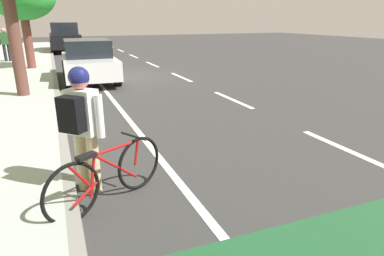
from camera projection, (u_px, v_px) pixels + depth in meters
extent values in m
plane|color=#323232|center=(112.00, 77.00, 13.36)|extent=(67.10, 67.10, 0.00)
cube|color=gray|center=(55.00, 79.00, 12.56)|extent=(0.16, 41.94, 0.14)
cube|color=white|center=(104.00, 43.00, 31.71)|extent=(0.14, 2.20, 0.01)
cube|color=white|center=(111.00, 46.00, 28.03)|extent=(0.14, 2.20, 0.01)
cube|color=white|center=(120.00, 50.00, 24.34)|extent=(0.14, 2.20, 0.01)
cube|color=white|center=(134.00, 56.00, 20.66)|extent=(0.14, 2.20, 0.01)
cube|color=white|center=(152.00, 64.00, 16.98)|extent=(0.14, 2.20, 0.01)
cube|color=white|center=(181.00, 77.00, 13.30)|extent=(0.14, 2.20, 0.01)
cube|color=white|center=(232.00, 100.00, 9.62)|extent=(0.14, 2.20, 0.01)
cube|color=white|center=(347.00, 150.00, 5.94)|extent=(0.14, 2.20, 0.01)
cube|color=white|center=(95.00, 78.00, 13.12)|extent=(0.12, 41.94, 0.01)
cube|color=black|center=(65.00, 40.00, 23.09)|extent=(1.92, 4.71, 0.90)
cube|color=black|center=(63.00, 28.00, 22.82)|extent=(1.68, 3.11, 0.76)
cylinder|color=black|center=(53.00, 48.00, 21.62)|extent=(0.22, 0.76, 0.76)
cylinder|color=black|center=(81.00, 48.00, 22.26)|extent=(0.22, 0.76, 0.76)
cylinder|color=black|center=(52.00, 45.00, 24.17)|extent=(0.22, 0.76, 0.76)
cylinder|color=black|center=(77.00, 45.00, 24.81)|extent=(0.22, 0.76, 0.76)
cube|color=white|center=(89.00, 65.00, 12.32)|extent=(1.85, 4.44, 0.64)
cube|color=black|center=(87.00, 48.00, 12.13)|extent=(1.59, 2.13, 0.60)
cylinder|color=black|center=(68.00, 80.00, 10.92)|extent=(0.23, 0.66, 0.66)
cylinder|color=black|center=(117.00, 77.00, 11.48)|extent=(0.23, 0.66, 0.66)
cylinder|color=black|center=(66.00, 68.00, 13.33)|extent=(0.23, 0.66, 0.66)
cylinder|color=black|center=(106.00, 66.00, 13.89)|extent=(0.23, 0.66, 0.66)
torus|color=black|center=(139.00, 163.00, 4.52)|extent=(0.67, 0.41, 0.74)
torus|color=black|center=(72.00, 193.00, 3.74)|extent=(0.67, 0.41, 0.74)
cylinder|color=#A51414|center=(116.00, 166.00, 4.19)|extent=(0.58, 0.35, 0.55)
cylinder|color=#A51414|center=(92.00, 178.00, 3.93)|extent=(0.14, 0.10, 0.51)
cylinder|color=#A51414|center=(112.00, 149.00, 4.08)|extent=(0.65, 0.39, 0.05)
cylinder|color=#A51414|center=(85.00, 194.00, 3.89)|extent=(0.33, 0.21, 0.20)
cylinder|color=#A51414|center=(79.00, 176.00, 3.77)|extent=(0.25, 0.16, 0.36)
cylinder|color=#A51414|center=(136.00, 152.00, 4.43)|extent=(0.12, 0.09, 0.36)
cube|color=black|center=(86.00, 156.00, 3.79)|extent=(0.26, 0.21, 0.05)
cylinder|color=black|center=(133.00, 136.00, 4.33)|extent=(0.25, 0.41, 0.03)
cylinder|color=#C6B284|center=(94.00, 164.00, 4.40)|extent=(0.15, 0.15, 0.82)
cylinder|color=#C6B284|center=(82.00, 161.00, 4.47)|extent=(0.15, 0.15, 0.82)
cube|color=white|center=(82.00, 112.00, 4.21)|extent=(0.43, 0.43, 0.58)
cylinder|color=white|center=(100.00, 116.00, 4.13)|extent=(0.10, 0.10, 0.55)
cylinder|color=white|center=(67.00, 112.00, 4.32)|extent=(0.10, 0.10, 0.55)
sphere|color=#C06B65|center=(79.00, 80.00, 4.09)|extent=(0.23, 0.23, 0.23)
sphere|color=navy|center=(79.00, 77.00, 4.07)|extent=(0.26, 0.26, 0.26)
cube|color=black|center=(71.00, 115.00, 4.03)|extent=(0.34, 0.34, 0.44)
cylinder|color=brown|center=(28.00, 41.00, 14.42)|extent=(0.36, 0.36, 2.30)
cylinder|color=brown|center=(14.00, 36.00, 9.07)|extent=(0.33, 0.33, 3.28)
cylinder|color=black|center=(5.00, 53.00, 17.00)|extent=(0.15, 0.15, 0.83)
cylinder|color=black|center=(9.00, 53.00, 17.08)|extent=(0.15, 0.15, 0.83)
cube|color=#264C26|center=(5.00, 39.00, 16.82)|extent=(0.39, 0.26, 0.59)
cylinder|color=#264C26|center=(11.00, 39.00, 16.94)|extent=(0.10, 0.10, 0.56)
sphere|color=tan|center=(3.00, 30.00, 16.69)|extent=(0.23, 0.23, 0.23)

